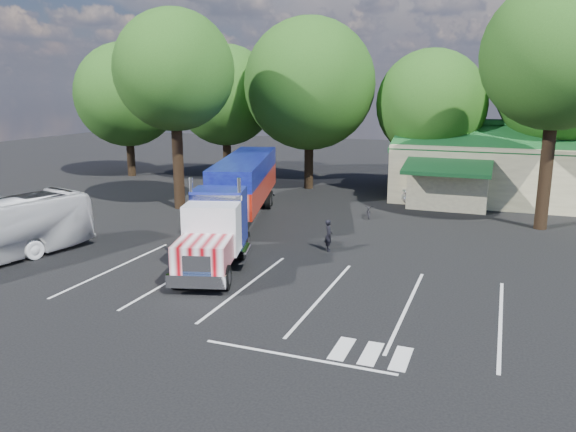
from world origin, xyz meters
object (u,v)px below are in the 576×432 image
(woman, at_px, (329,235))
(bicycle, at_px, (369,211))
(semi_truck, at_px, (239,190))
(silver_sedan, at_px, (435,194))

(woman, distance_m, bicycle, 7.73)
(semi_truck, relative_size, bicycle, 12.34)
(semi_truck, height_order, silver_sedan, semi_truck)
(woman, bearing_deg, semi_truck, 48.03)
(semi_truck, bearing_deg, bicycle, 26.16)
(bicycle, relative_size, silver_sedan, 0.34)
(semi_truck, height_order, woman, semi_truck)
(silver_sedan, bearing_deg, woman, 144.98)
(semi_truck, bearing_deg, silver_sedan, 32.72)
(silver_sedan, bearing_deg, bicycle, 128.11)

